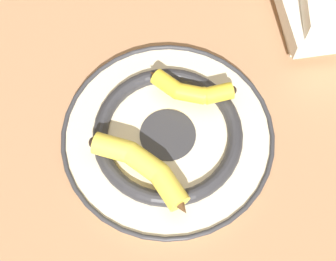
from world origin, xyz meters
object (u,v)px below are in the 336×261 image
(banana_b, at_px, (144,167))
(book_stack, at_px, (323,7))
(banana_a, at_px, (190,90))
(decorative_bowl, at_px, (168,135))

(banana_b, height_order, book_stack, book_stack)
(banana_a, bearing_deg, banana_b, -105.87)
(book_stack, bearing_deg, decorative_bowl, -48.78)
(banana_a, xyz_separation_m, book_stack, (-0.33, 0.05, 0.00))
(decorative_bowl, relative_size, book_stack, 1.51)
(banana_b, xyz_separation_m, book_stack, (-0.49, -0.00, -0.00))
(banana_a, xyz_separation_m, banana_b, (0.16, 0.05, 0.00))
(banana_a, distance_m, book_stack, 0.33)
(banana_b, bearing_deg, banana_a, -81.35)
(decorative_bowl, height_order, banana_b, banana_b)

